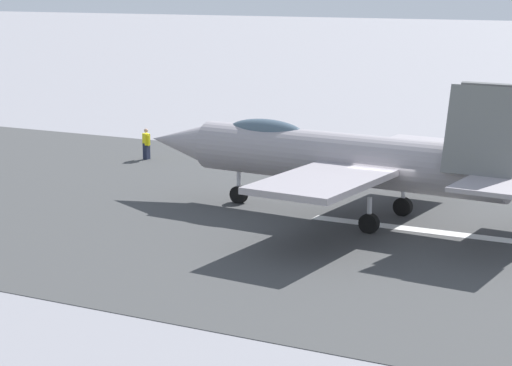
{
  "coord_description": "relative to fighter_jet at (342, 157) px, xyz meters",
  "views": [
    {
      "loc": [
        -11.96,
        34.23,
        9.31
      ],
      "look_at": [
        3.51,
        4.34,
        2.2
      ],
      "focal_mm": 67.21,
      "sensor_mm": 36.0,
      "label": 1
    }
  ],
  "objects": [
    {
      "name": "crew_person",
      "position": [
        14.1,
        -7.13,
        -1.65
      ],
      "size": [
        0.6,
        0.48,
        1.67
      ],
      "color": "#1E2338",
      "rests_on": "ground"
    },
    {
      "name": "runway_strip",
      "position": [
        -2.17,
        0.47,
        -2.48
      ],
      "size": [
        240.0,
        26.0,
        0.02
      ],
      "color": "#3D3E3E",
      "rests_on": "ground"
    },
    {
      "name": "ground_plane",
      "position": [
        -2.15,
        0.47,
        -2.49
      ],
      "size": [
        400.0,
        400.0,
        0.0
      ],
      "primitive_type": "plane",
      "color": "gray"
    },
    {
      "name": "fighter_jet",
      "position": [
        0.0,
        0.0,
        0.0
      ],
      "size": [
        17.85,
        13.83,
        5.69
      ],
      "color": "gray",
      "rests_on": "ground"
    }
  ]
}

